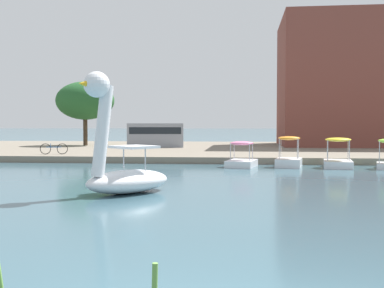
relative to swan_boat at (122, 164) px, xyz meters
name	(u,v)px	position (x,y,z in m)	size (l,w,h in m)	color
shore_bank_far	(230,149)	(3.07, 22.59, -0.75)	(147.01, 23.10, 0.36)	slate
swan_boat	(122,164)	(0.00, 0.00, 0.00)	(3.04, 3.19, 3.69)	white
pedal_boat_pink	(242,159)	(3.78, 9.58, -0.55)	(1.72, 2.32, 1.29)	white
pedal_boat_orange	(289,158)	(6.16, 9.81, -0.49)	(1.57, 2.15, 1.54)	white
pedal_boat_yellow	(338,158)	(8.54, 9.63, -0.47)	(1.68, 2.39, 1.49)	white
tree_sapling_by_fence	(85,101)	(-9.23, 24.55, 3.20)	(5.09, 4.38, 5.39)	#423323
bicycle_parked	(54,149)	(-7.30, 12.82, -0.24)	(1.59, 0.38, 0.65)	black
parked_van	(156,134)	(-2.77, 22.05, 0.44)	(4.52, 2.40, 1.85)	gray
apartment_block	(382,82)	(15.63, 26.45, 4.73)	(16.71, 9.35, 10.60)	brown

